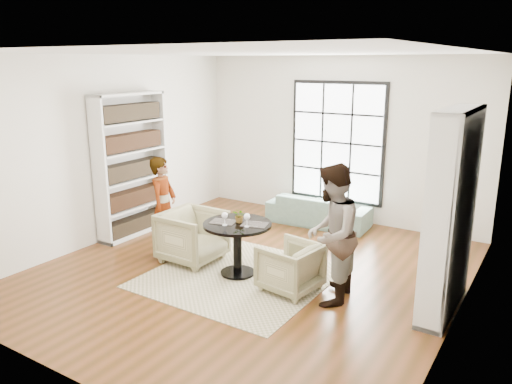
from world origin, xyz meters
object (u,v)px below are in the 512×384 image
Objects in this scene: armchair_right at (290,267)px; person_right at (331,235)px; pedestal_table at (237,237)px; sofa at (319,210)px; wine_glass_right at (247,217)px; armchair_left at (193,236)px; wine_glass_left at (225,216)px; person_left at (164,206)px; flower_centerpiece at (240,216)px.

person_right is (0.55, 0.00, 0.55)m from armchair_right.
person_right reaches higher than pedestal_table.
sofa is 1.06× the size of person_right.
pedestal_table is 5.03× the size of wine_glass_right.
armchair_left is 4.54× the size of wine_glass_left.
person_left is at bearing -84.33° from armchair_right.
sofa is at bearing 94.30° from wine_glass_right.
armchair_right is at bearing 7.20° from wine_glass_left.
pedestal_table is at bearing -84.83° from armchair_right.
flower_centerpiece reaches higher than wine_glass_left.
armchair_right is at bearing -92.97° from armchair_left.
wine_glass_left is (-1.49, -0.12, 0.02)m from person_right.
armchair_left is at bearing 178.79° from flower_centerpiece.
wine_glass_right reaches higher than armchair_right.
person_left is at bearing -101.58° from person_right.
wine_glass_left is at bearing -74.40° from armchair_right.
pedestal_table is at bearing 61.71° from wine_glass_left.
person_left is at bearing 177.57° from pedestal_table.
pedestal_table is 1.44m from person_right.
pedestal_table is 0.54× the size of person_right.
armchair_right is 3.50× the size of flower_centerpiece.
wine_glass_left is (0.75, -0.23, 0.50)m from armchair_left.
sofa is 3.09m from person_right.
person_right reaches higher than flower_centerpiece.
armchair_left is 0.56× the size of person_left.
person_left reaches higher than armchair_left.
person_right is at bearing 4.56° from wine_glass_left.
person_left is 1.41m from flower_centerpiece.
wine_glass_right reaches higher than sofa.
person_left reaches higher than wine_glass_left.
armchair_right is 0.41× the size of person_right.
armchair_left is 1.21× the size of armchair_right.
person_left is (-0.55, 0.00, 0.37)m from armchair_left.
wine_glass_right is 0.21m from flower_centerpiece.
wine_glass_left is (-0.09, -0.17, 0.34)m from pedestal_table.
person_left reaches higher than wine_glass_right.
armchair_right is (0.85, -0.05, -0.23)m from pedestal_table.
armchair_right is 2.29m from person_left.
wine_glass_right is at bearing -98.89° from person_right.
sofa is at bearing 90.15° from pedestal_table.
armchair_right is 3.76× the size of wine_glass_left.
pedestal_table reaches higher than sofa.
sofa is at bearing 88.31° from wine_glass_left.
pedestal_table is 1.11× the size of armchair_left.
sofa is 9.82× the size of wine_glass_right.
sofa is 9.17× the size of flower_centerpiece.
person_right is at bearing 98.41° from armchair_right.
pedestal_table is at bearing -108.60° from flower_centerpiece.
wine_glass_right is at bearing -110.90° from person_left.
flower_centerpiece is at bearing -87.68° from armchair_right.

